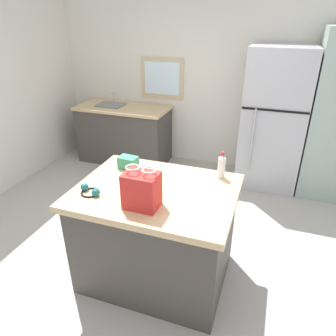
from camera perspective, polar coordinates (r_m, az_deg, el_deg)
name	(u,v)px	position (r m, az deg, el deg)	size (l,w,h in m)	color
ground	(162,257)	(3.24, -1.08, -15.88)	(6.03, 6.03, 0.00)	#ADA89E
back_wall	(217,80)	(4.79, 9.00, 15.60)	(5.02, 0.13, 2.62)	silver
kitchen_island	(157,234)	(2.78, -2.10, -11.89)	(1.29, 0.99, 0.91)	#423D38
refrigerator	(273,120)	(4.39, 18.68, 8.32)	(0.79, 0.74, 1.84)	#B7B7BC
tall_cabinet	(334,117)	(4.41, 28.01, 8.24)	(0.57, 0.66, 2.06)	#9EB2A8
sink_counter	(124,133)	(5.08, -7.99, 6.32)	(1.43, 0.69, 1.08)	#423D38
shopping_bag	(142,190)	(2.25, -4.85, -4.03)	(0.25, 0.19, 0.32)	red
small_box	(128,163)	(2.86, -7.28, 0.99)	(0.17, 0.11, 0.11)	#388E66
bottle	(222,166)	(2.70, 9.75, 0.34)	(0.07, 0.07, 0.24)	white
ear_defenders	(90,191)	(2.53, -14.03, -4.05)	(0.19, 0.19, 0.06)	black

